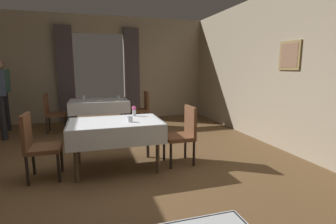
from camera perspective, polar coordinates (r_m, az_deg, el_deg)
ground at (r=3.87m, az=-11.92°, el=-13.66°), size 10.08×10.08×0.00m
wall_right at (r=4.95m, az=27.81°, el=8.43°), size 0.16×8.40×3.00m
wall_back at (r=7.72m, az=-15.18°, el=9.54°), size 6.40×0.27×3.00m
dining_table_mid at (r=3.89m, az=-11.77°, el=-3.40°), size 1.37×0.92×0.75m
dining_table_far at (r=6.48m, az=-15.30°, el=1.81°), size 1.41×0.97×0.75m
chair_mid_left at (r=3.91m, az=-27.46°, el=-6.31°), size 0.44×0.44×0.93m
chair_mid_right at (r=4.08m, az=3.51°, el=-4.52°), size 0.44×0.44×0.93m
chair_far_left at (r=6.63m, az=-24.69°, el=0.19°), size 0.44×0.44×0.93m
chair_far_right at (r=6.67m, az=-5.88°, el=1.11°), size 0.44×0.44×0.93m
flower_vase_mid at (r=4.19m, az=-7.67°, el=0.32°), size 0.07×0.07×0.17m
glass_mid_b at (r=3.74m, az=-8.57°, el=-1.61°), size 0.07×0.07×0.08m
plate_far_a at (r=6.35m, az=-15.69°, el=2.54°), size 0.20×0.20×0.01m
plate_far_b at (r=6.19m, az=-11.47°, el=2.54°), size 0.20×0.20×0.01m
glass_far_c at (r=6.73m, az=-18.53°, el=3.19°), size 0.08×0.08×0.10m
glass_far_d at (r=6.55m, az=-11.13°, el=3.26°), size 0.06×0.06×0.08m
person_waiter_by_doorway at (r=7.22m, az=-33.36°, el=4.27°), size 0.30×0.40×1.72m
person_diner_standing_aside at (r=6.44m, az=-33.71°, el=3.74°), size 0.30×0.40×1.72m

